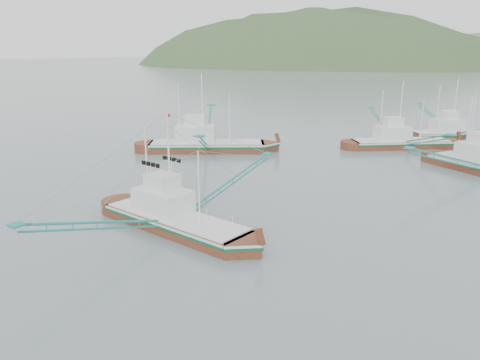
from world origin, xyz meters
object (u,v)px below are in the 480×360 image
Objects in this scene: bg_boat_left at (206,134)px; bg_boat_far at (401,133)px; main_boat at (173,212)px; bg_boat_extra at (455,125)px.

bg_boat_far is at bearing 3.82° from bg_boat_left.
main_boat is 55.86m from bg_boat_extra.
bg_boat_far is at bearing 87.36° from main_boat.
bg_boat_left is (-16.92, 24.23, 1.08)m from main_boat.
main_boat is 1.13× the size of bg_boat_extra.
bg_boat_far is 28.34m from bg_boat_left.
main_boat is 42.99m from bg_boat_far.
bg_boat_left is 1.18× the size of bg_boat_extra.
bg_boat_far reaches higher than main_boat.
bg_boat_left is 40.42m from bg_boat_extra.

